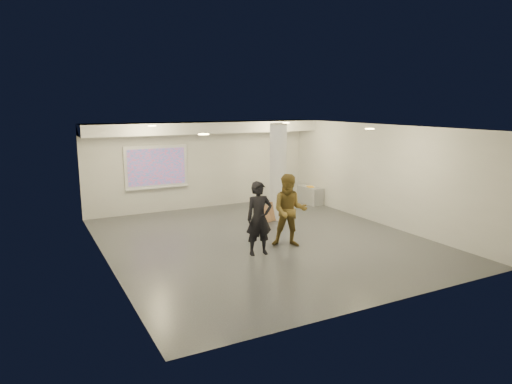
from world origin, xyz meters
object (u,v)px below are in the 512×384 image
column (278,172)px  man (290,211)px  projection_screen (156,167)px  woman (259,218)px  credenza (310,195)px

column → man: bearing=-114.0°
man → column: bearing=96.3°
projection_screen → man: (1.97, -5.18, -0.60)m
projection_screen → man: projection_screen is taller
projection_screen → man: bearing=-69.1°
projection_screen → column: bearing=-40.6°
column → woman: 3.52m
projection_screen → man: size_ratio=1.13×
projection_screen → credenza: 5.59m
column → projection_screen: bearing=139.4°
column → credenza: (2.22, 1.45, -1.19)m
column → man: size_ratio=1.61×
credenza → woman: (-4.34, -4.20, 0.58)m
credenza → man: man is taller
column → credenza: column is taller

